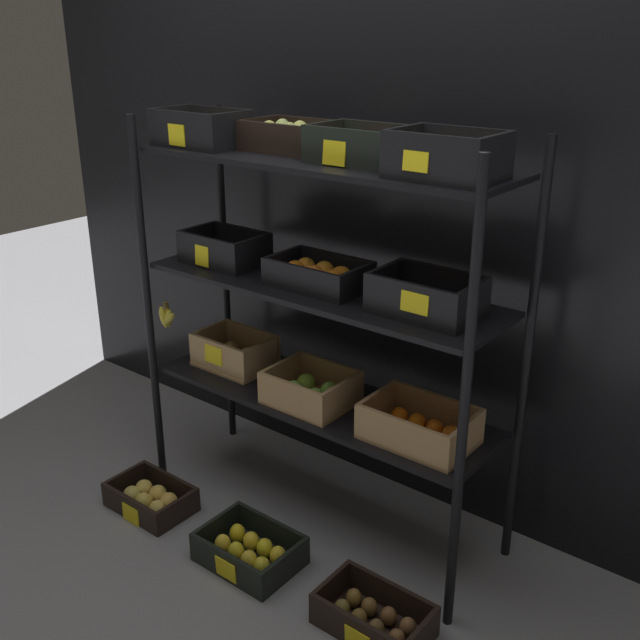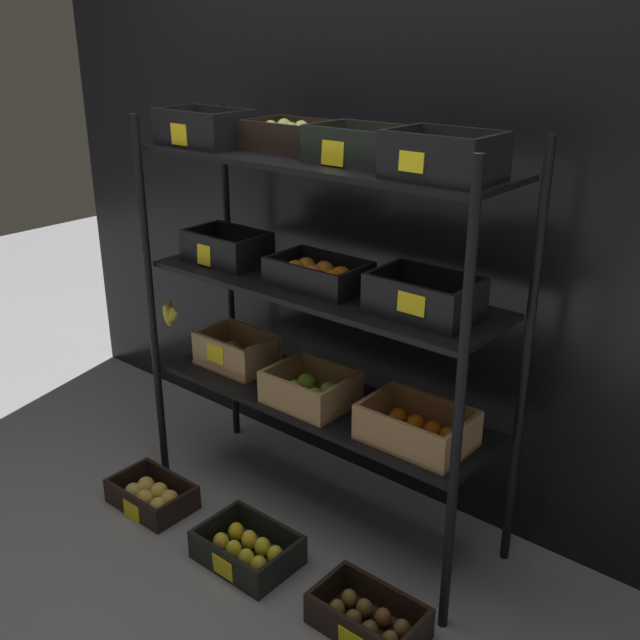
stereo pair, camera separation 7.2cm
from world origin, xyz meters
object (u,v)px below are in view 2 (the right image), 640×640
display_rack (319,277)px  crate_ground_kiwi (368,619)px  crate_ground_lemon (248,550)px  crate_ground_apple_gold (152,496)px

display_rack → crate_ground_kiwi: display_rack is taller
crate_ground_kiwi → crate_ground_lemon: bearing=-179.0°
display_rack → crate_ground_lemon: bearing=-91.8°
display_rack → crate_ground_apple_gold: bearing=-143.8°
crate_ground_apple_gold → crate_ground_kiwi: bearing=1.0°
display_rack → crate_ground_lemon: size_ratio=4.36×
crate_ground_apple_gold → crate_ground_kiwi: 1.08m
crate_ground_apple_gold → crate_ground_lemon: size_ratio=0.96×
crate_ground_apple_gold → crate_ground_kiwi: crate_ground_kiwi is taller
crate_ground_lemon → crate_ground_kiwi: crate_ground_kiwi is taller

